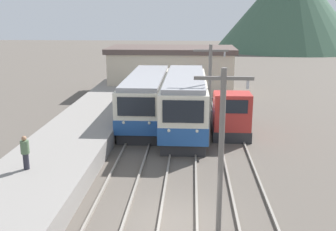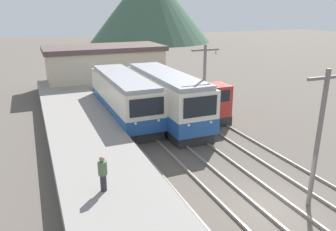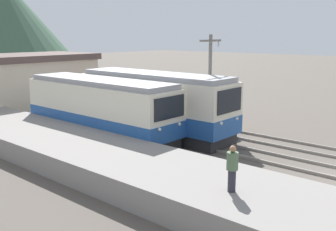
{
  "view_description": "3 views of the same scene",
  "coord_description": "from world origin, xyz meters",
  "views": [
    {
      "loc": [
        0.62,
        -13.55,
        7.87
      ],
      "look_at": [
        -0.74,
        8.94,
        1.93
      ],
      "focal_mm": 42.0,
      "sensor_mm": 36.0,
      "label": 1
    },
    {
      "loc": [
        -8.93,
        -9.66,
        8.29
      ],
      "look_at": [
        -1.08,
        8.95,
        1.69
      ],
      "focal_mm": 35.0,
      "sensor_mm": 36.0,
      "label": 2
    },
    {
      "loc": [
        -17.24,
        -3.83,
        6.09
      ],
      "look_at": [
        -1.34,
        9.89,
        1.74
      ],
      "focal_mm": 42.0,
      "sensor_mm": 36.0,
      "label": 3
    }
  ],
  "objects": [
    {
      "name": "track_center",
      "position": [
        0.2,
        0.0,
        0.07
      ],
      "size": [
        1.54,
        60.0,
        0.14
      ],
      "color": "gray",
      "rests_on": "ground"
    },
    {
      "name": "catenary_mast_mid",
      "position": [
        1.71,
        9.28,
        3.35
      ],
      "size": [
        2.0,
        0.2,
        6.09
      ],
      "color": "slate",
      "rests_on": "ground"
    },
    {
      "name": "shunting_locomotive",
      "position": [
        3.2,
        12.19,
        1.21
      ],
      "size": [
        2.4,
        5.76,
        3.0
      ],
      "color": "#28282B",
      "rests_on": "ground"
    },
    {
      "name": "track_right",
      "position": [
        3.2,
        0.0,
        0.07
      ],
      "size": [
        1.54,
        60.0,
        0.14
      ],
      "color": "gray",
      "rests_on": "ground"
    },
    {
      "name": "track_left",
      "position": [
        -2.6,
        0.0,
        0.07
      ],
      "size": [
        1.54,
        60.0,
        0.14
      ],
      "color": "gray",
      "rests_on": "ground"
    },
    {
      "name": "station_building",
      "position": [
        -1.42,
        26.0,
        2.28
      ],
      "size": [
        12.6,
        6.3,
        4.5
      ],
      "color": "beige",
      "rests_on": "ground"
    },
    {
      "name": "commuter_train_left",
      "position": [
        -2.6,
        14.09,
        1.65
      ],
      "size": [
        2.84,
        10.88,
        3.55
      ],
      "color": "#28282B",
      "rests_on": "ground"
    },
    {
      "name": "platform_left",
      "position": [
        -6.25,
        0.0,
        0.52
      ],
      "size": [
        4.5,
        54.0,
        1.04
      ],
      "primitive_type": "cube",
      "color": "gray",
      "rests_on": "ground"
    },
    {
      "name": "person_on_platform",
      "position": [
        -6.72,
        2.5,
        1.88
      ],
      "size": [
        0.38,
        0.38,
        1.56
      ],
      "color": "#282833",
      "rests_on": "platform_left"
    },
    {
      "name": "catenary_mast_near",
      "position": [
        1.71,
        -0.49,
        3.35
      ],
      "size": [
        2.0,
        0.2,
        6.09
      ],
      "color": "slate",
      "rests_on": "ground"
    },
    {
      "name": "ground_plane",
      "position": [
        0.0,
        0.0,
        0.0
      ],
      "size": [
        200.0,
        200.0,
        0.0
      ],
      "primitive_type": "plane",
      "color": "#564F47"
    },
    {
      "name": "mountain_backdrop",
      "position": [
        21.26,
        74.11,
        9.44
      ],
      "size": [
        31.27,
        31.27,
        18.88
      ],
      "color": "#3D5B47",
      "rests_on": "ground"
    },
    {
      "name": "commuter_train_center",
      "position": [
        0.2,
        12.33,
        1.76
      ],
      "size": [
        2.84,
        10.85,
        3.81
      ],
      "color": "#28282B",
      "rests_on": "ground"
    }
  ]
}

